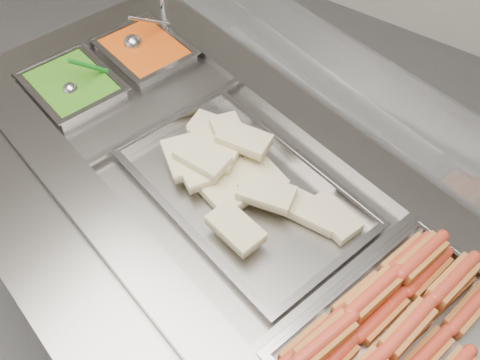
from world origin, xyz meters
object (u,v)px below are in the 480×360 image
Objects in this scene: pan_hotdogs at (398,341)px; serving_spoon at (74,86)px; steam_counter at (231,257)px; ladle at (134,42)px; sneeze_guard at (294,38)px; pan_wraps at (242,193)px.

serving_spoon reaches higher than pan_hotdogs.
ladle is (-0.62, 0.29, 0.45)m from steam_counter.
sneeze_guard is at bearing 17.00° from serving_spoon.
steam_counter is 0.74m from pan_hotdogs.
pan_wraps is (0.06, -0.01, 0.42)m from steam_counter.
pan_wraps is 0.75m from ladle.
steam_counter is 11.86× the size of serving_spoon.
serving_spoon is (-0.62, 0.00, 0.45)m from steam_counter.
ladle is (-1.22, 0.44, 0.05)m from pan_hotdogs.
pan_wraps is at bearing -13.93° from steam_counter.
steam_counter is at bearing -0.23° from serving_spoon.
pan_hotdogs is (0.55, -0.36, -0.40)m from sneeze_guard.
ladle reaches higher than pan_hotdogs.
pan_wraps is (0.01, -0.22, -0.39)m from sneeze_guard.
ladle is at bearing 173.39° from sneeze_guard.
sneeze_guard is 2.21× the size of pan_wraps.
pan_hotdogs is 3.61× the size of serving_spoon.
sneeze_guard reaches higher than ladle.
sneeze_guard reaches higher than pan_wraps.
sneeze_guard reaches higher than steam_counter.
pan_hotdogs is at bearing -33.21° from sneeze_guard.
sneeze_guard reaches higher than pan_hotdogs.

